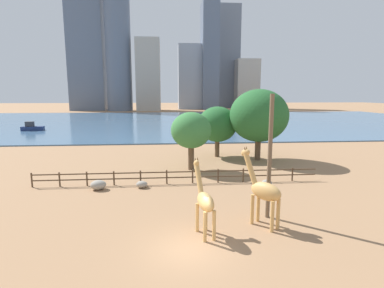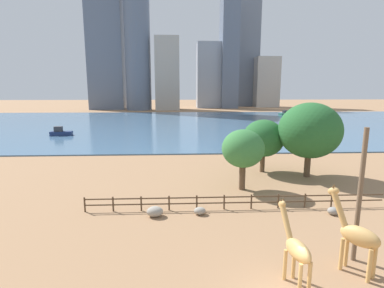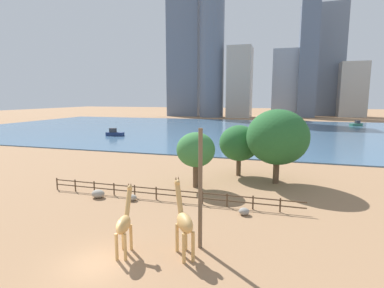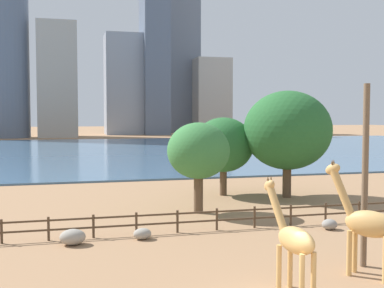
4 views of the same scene
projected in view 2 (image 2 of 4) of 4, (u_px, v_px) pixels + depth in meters
ground_plane at (194, 123)px, 92.87m from camera, size 400.00×400.00×0.00m
harbor_water at (195, 123)px, 89.91m from camera, size 180.00×86.00×0.20m
giraffe_tall at (356, 235)px, 16.68m from camera, size 2.31×2.92×4.86m
giraffe_companion at (296, 249)px, 15.66m from camera, size 1.19×3.11×4.32m
utility_pole at (360, 196)px, 17.59m from camera, size 0.28×0.28×8.18m
boulder_near_fence at (200, 211)px, 24.90m from camera, size 0.98×0.82×0.61m
boulder_by_pole at (333, 211)px, 24.88m from camera, size 0.92×0.83×0.62m
boulder_small at (155, 211)px, 24.50m from camera, size 1.35×1.11×0.83m
enclosure_fence at (232, 201)px, 25.92m from camera, size 26.12×0.14×1.30m
tree_left_large at (243, 149)px, 30.42m from camera, size 4.34×4.34×6.29m
tree_center_broad at (263, 138)px, 37.05m from camera, size 5.12×5.12×6.60m
tree_right_tall at (310, 131)px, 34.77m from camera, size 7.19×7.19×8.78m
boat_ferry at (284, 114)px, 116.52m from camera, size 4.54×3.64×1.92m
boat_sailboat at (61, 132)px, 65.81m from camera, size 4.65×1.92×2.01m
skyline_tower_needle at (243, 55)px, 177.28m from camera, size 17.83×10.35×59.86m
skyline_block_central at (105, 15)px, 147.41m from camera, size 17.28×12.92×91.96m
skyline_tower_glass at (168, 74)px, 148.85m from camera, size 11.73×14.09×35.04m
skyline_block_left at (267, 82)px, 170.89m from camera, size 13.17×9.49×28.09m
skyline_block_right at (210, 76)px, 164.87m from camera, size 14.66×12.33×34.94m
skyline_tower_short at (137, 38)px, 143.08m from camera, size 12.26×12.26×68.31m
skyline_block_wide at (229, 55)px, 160.85m from camera, size 8.74×14.60×56.54m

